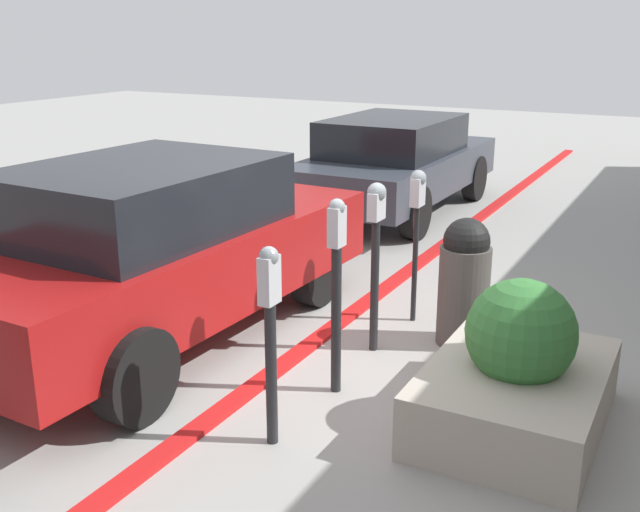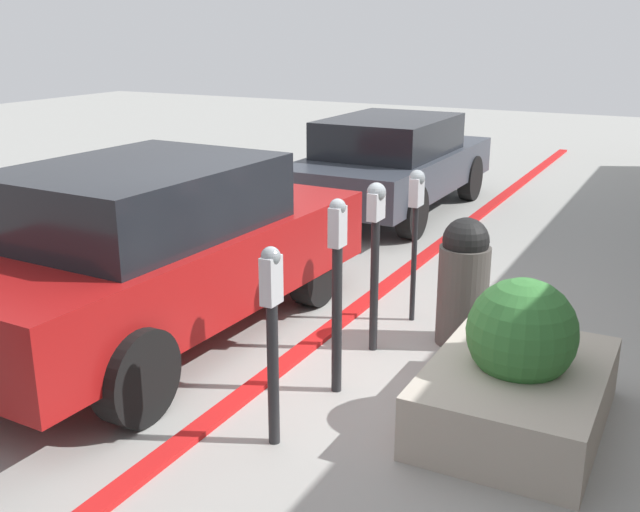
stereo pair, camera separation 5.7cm
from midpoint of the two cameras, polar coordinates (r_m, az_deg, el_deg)
The scene contains 10 objects.
ground_plane at distance 6.41m, azimuth -1.41°, elevation -7.80°, with size 40.00×40.00×0.00m, color #999993.
curb_strip at distance 6.43m, azimuth -2.04°, elevation -7.50°, with size 24.50×0.16×0.04m.
parking_meter_nearest at distance 4.85m, azimuth -4.01°, elevation -5.10°, with size 0.15×0.13×1.38m.
parking_meter_second at distance 5.52m, azimuth 1.02°, elevation -1.64°, with size 0.14×0.12×1.52m.
parking_meter_middle at distance 6.24m, azimuth 3.98°, elevation 1.45°, with size 0.19×0.16×1.48m.
parking_meter_fourth at distance 6.92m, azimuth 7.09°, elevation 3.63°, with size 0.17×0.15×1.46m.
planter_box at distance 5.43m, azimuth 14.57°, elevation -8.74°, with size 1.66×1.16×1.08m.
parked_car_middle at distance 6.73m, azimuth -12.80°, elevation 0.63°, with size 4.36×2.06×1.60m.
parked_car_rear at distance 11.24m, azimuth 5.36°, elevation 7.17°, with size 4.23×1.84×1.43m.
trash_bin at distance 6.63m, azimuth 10.64°, elevation -1.87°, with size 0.45×0.45×1.14m.
Camera 2 is at (-5.09, -2.79, 2.71)m, focal length 42.00 mm.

